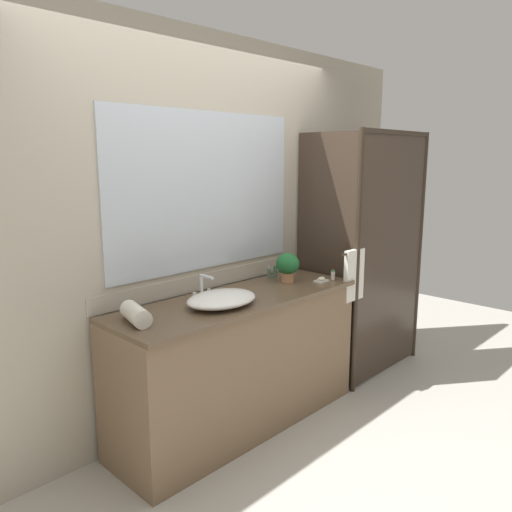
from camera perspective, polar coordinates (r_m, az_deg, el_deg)
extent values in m
plane|color=#B7B2A8|center=(3.60, -1.75, -18.60)|extent=(8.00, 8.00, 0.00)
cube|color=#B2A893|center=(3.42, -5.92, 2.89)|extent=(4.40, 0.05, 2.60)
cube|color=#B2A893|center=(3.47, -5.49, -2.81)|extent=(1.80, 0.01, 0.11)
cube|color=silver|center=(3.37, -5.67, 7.38)|extent=(1.56, 0.01, 1.04)
cube|color=brown|center=(3.42, -1.91, -12.19)|extent=(1.80, 0.56, 0.87)
cube|color=brown|center=(3.26, -1.84, -4.95)|extent=(1.80, 0.58, 0.03)
cylinder|color=#2D2319|center=(4.64, 18.14, 0.82)|extent=(0.04, 0.04, 2.00)
cylinder|color=#2D2319|center=(3.78, 11.44, -1.10)|extent=(0.04, 0.04, 2.00)
cube|color=#2D2319|center=(4.14, 15.84, 13.40)|extent=(1.00, 0.04, 0.04)
cube|color=#382B21|center=(4.20, 15.14, -0.04)|extent=(0.96, 0.01, 1.96)
cube|color=#382B21|center=(3.94, 7.96, -0.50)|extent=(0.01, 0.57, 1.96)
cylinder|color=#2D2319|center=(3.75, 11.21, 0.44)|extent=(0.32, 0.02, 0.02)
cube|color=silver|center=(3.79, 11.11, -2.14)|extent=(0.22, 0.04, 0.39)
ellipsoid|color=white|center=(3.06, -3.94, -4.91)|extent=(0.47, 0.35, 0.08)
cube|color=silver|center=(3.21, -6.21, -4.80)|extent=(0.17, 0.04, 0.02)
cylinder|color=silver|center=(3.19, -6.24, -3.43)|extent=(0.02, 0.02, 0.14)
cylinder|color=silver|center=(3.13, -5.63, -2.37)|extent=(0.02, 0.11, 0.02)
cylinder|color=silver|center=(3.17, -7.06, -4.50)|extent=(0.02, 0.02, 0.04)
cylinder|color=silver|center=(3.24, -5.40, -4.10)|extent=(0.02, 0.02, 0.04)
cylinder|color=#B77A51|center=(3.64, 3.62, -2.43)|extent=(0.09, 0.09, 0.07)
ellipsoid|color=#20612F|center=(3.61, 3.64, -0.88)|extent=(0.17, 0.17, 0.15)
cube|color=silver|center=(3.67, 7.47, -2.84)|extent=(0.10, 0.07, 0.01)
ellipsoid|color=silver|center=(3.67, 7.48, -2.56)|extent=(0.07, 0.04, 0.02)
cylinder|color=silver|center=(3.75, 8.77, -2.22)|extent=(0.03, 0.03, 0.06)
cylinder|color=#2D6638|center=(3.74, 8.79, -1.67)|extent=(0.02, 0.02, 0.01)
cylinder|color=#4C7056|center=(3.77, 2.20, -1.91)|extent=(0.03, 0.03, 0.07)
cylinder|color=#2D6638|center=(3.76, 2.20, -1.27)|extent=(0.02, 0.02, 0.01)
cylinder|color=#4C7056|center=(3.75, 1.47, -1.99)|extent=(0.03, 0.03, 0.07)
cylinder|color=#B7B2A8|center=(3.74, 1.48, -1.34)|extent=(0.02, 0.02, 0.01)
cylinder|color=silver|center=(2.81, -13.57, -6.48)|extent=(0.16, 0.27, 0.10)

